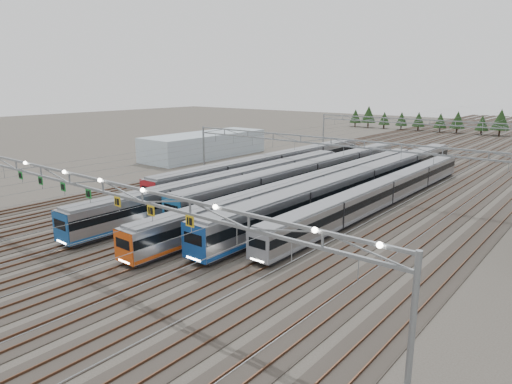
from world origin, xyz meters
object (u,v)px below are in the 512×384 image
Objects in this scene: train_e at (364,181)px; gantry_far at (430,126)px; train_c at (309,174)px; west_shed at (205,145)px; train_a at (274,165)px; train_b at (234,184)px; gantry_near at (101,189)px; train_d at (315,186)px; train_f at (384,192)px; gantry_mid at (331,147)px.

train_e is 47.55m from gantry_far.
train_c is 1.87× the size of west_shed.
train_a is 0.80× the size of train_e.
train_a is at bearing 106.18° from train_b.
gantry_near is at bearing -86.65° from train_c.
train_d is at bearing -87.56° from gantry_far.
gantry_far is at bearing 89.97° from gantry_near.
train_c is 13.75m from train_f.
train_a is 0.97× the size of gantry_far.
west_shed reaches higher than train_b.
gantry_near is (6.70, -25.14, 4.92)m from train_b.
gantry_near reaches higher than train_f.
gantry_mid is at bearing 164.35° from train_e.
train_c is at bearing -175.94° from train_e.
train_b is at bearing 104.93° from gantry_near.
gantry_far reaches higher than train_c.
train_a is at bearing 165.85° from train_f.
gantry_mid is (11.25, -0.54, 4.12)m from train_a.
train_b is 0.96× the size of train_f.
train_e is at bearing -15.65° from gantry_mid.
train_e reaches higher than train_f.
train_b is 1.73× the size of west_shed.
train_b is 18.80m from train_e.
train_e is (9.00, 0.64, 0.00)m from train_c.
gantry_near is 40.12m from gantry_mid.
train_b reaches higher than train_d.
train_e reaches higher than train_b.
gantry_near is at bearing -74.59° from train_a.
west_shed is at bearing 163.14° from train_f.
gantry_mid is 1.00× the size of gantry_far.
train_e is at bearing 53.20° from train_d.
west_shed is (-48.48, 14.70, 0.65)m from train_f.
train_d is 2.14× the size of west_shed.
train_f is (4.50, -3.25, -0.32)m from train_e.
train_d is 9.32m from gantry_mid.
train_d is 1.14× the size of gantry_far.
train_b is 0.77× the size of train_e.
train_a is 16.15m from train_b.
gantry_near is (-11.30, -34.98, 5.15)m from train_f.
gantry_mid is at bearing -2.74° from train_a.
train_e is (13.50, 13.08, 0.09)m from train_b.
train_e is at bearing 144.20° from train_f.
train_c is 1.03× the size of train_f.
train_b is 20.51m from train_f.
gantry_mid is at bearing -14.40° from west_shed.
train_a is 27.51m from west_shed.
train_b reaches higher than train_f.
gantry_near is (-2.30, -32.21, 5.09)m from train_d.
west_shed is (-37.23, -35.44, -3.80)m from gantry_far.
gantry_mid is at bearing 65.73° from train_b.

